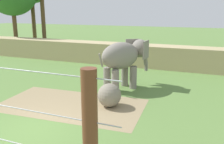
# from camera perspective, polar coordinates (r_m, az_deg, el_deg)

# --- Properties ---
(ground_plane) EXTENTS (120.00, 120.00, 0.00)m
(ground_plane) POSITION_cam_1_polar(r_m,az_deg,el_deg) (9.57, -18.30, -12.89)
(ground_plane) COLOR #5B7F3D
(dirt_patch) EXTENTS (6.84, 3.98, 0.01)m
(dirt_patch) POSITION_cam_1_polar(r_m,az_deg,el_deg) (11.55, -9.53, -7.53)
(dirt_patch) COLOR #937F5B
(dirt_patch) RESTS_ON ground
(embankment_wall) EXTENTS (36.00, 1.80, 1.67)m
(embankment_wall) POSITION_cam_1_polar(r_m,az_deg,el_deg) (19.49, 4.51, 4.08)
(embankment_wall) COLOR tan
(embankment_wall) RESTS_ON ground
(elephant) EXTENTS (2.49, 3.26, 2.66)m
(elephant) POSITION_cam_1_polar(r_m,az_deg,el_deg) (13.33, 2.88, 3.45)
(elephant) COLOR gray
(elephant) RESTS_ON ground
(enrichment_ball) EXTENTS (1.07, 1.07, 1.07)m
(enrichment_ball) POSITION_cam_1_polar(r_m,az_deg,el_deg) (11.02, -0.62, -5.44)
(enrichment_ball) COLOR gray
(enrichment_ball) RESTS_ON ground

